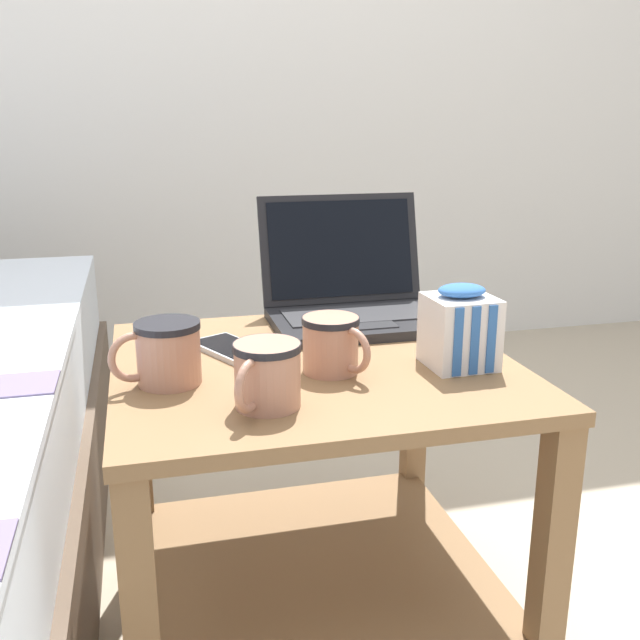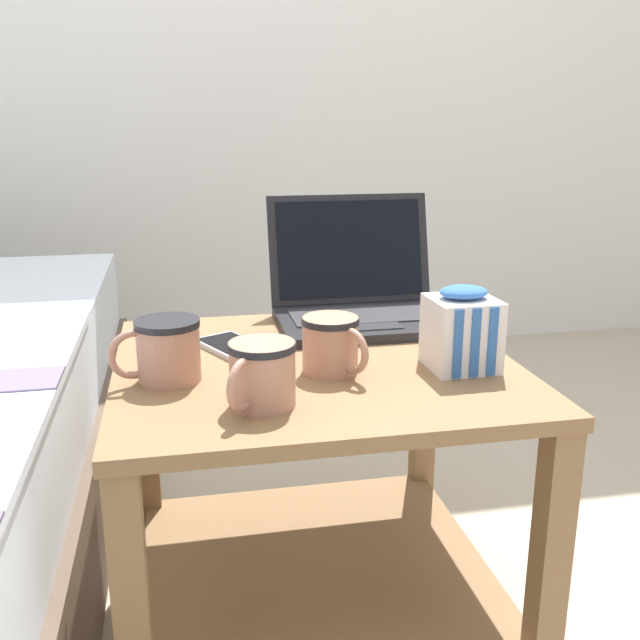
{
  "view_description": "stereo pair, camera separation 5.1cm",
  "coord_description": "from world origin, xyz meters",
  "px_view_note": "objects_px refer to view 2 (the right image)",
  "views": [
    {
      "loc": [
        -0.26,
        -1.05,
        0.89
      ],
      "look_at": [
        0.0,
        -0.04,
        0.59
      ],
      "focal_mm": 40.0,
      "sensor_mm": 36.0,
      "label": 1
    },
    {
      "loc": [
        -0.21,
        -1.06,
        0.89
      ],
      "look_at": [
        0.0,
        -0.04,
        0.59
      ],
      "focal_mm": 40.0,
      "sensor_mm": 36.0,
      "label": 2
    }
  ],
  "objects_px": {
    "laptop": "(361,297)",
    "mug_front_right": "(166,347)",
    "snack_bag": "(462,331)",
    "cell_phone": "(233,347)",
    "mug_mid_center": "(261,371)",
    "mug_front_left": "(332,342)"
  },
  "relations": [
    {
      "from": "mug_front_left",
      "to": "mug_front_right",
      "type": "xyz_separation_m",
      "value": [
        -0.25,
        0.01,
        0.0
      ]
    },
    {
      "from": "mug_front_right",
      "to": "cell_phone",
      "type": "relative_size",
      "value": 0.83
    },
    {
      "from": "laptop",
      "to": "cell_phone",
      "type": "bearing_deg",
      "value": -152.56
    },
    {
      "from": "laptop",
      "to": "cell_phone",
      "type": "relative_size",
      "value": 2.01
    },
    {
      "from": "mug_front_left",
      "to": "cell_phone",
      "type": "bearing_deg",
      "value": 134.62
    },
    {
      "from": "mug_mid_center",
      "to": "mug_front_left",
      "type": "bearing_deg",
      "value": 42.45
    },
    {
      "from": "mug_front_right",
      "to": "mug_mid_center",
      "type": "height_order",
      "value": "mug_front_right"
    },
    {
      "from": "laptop",
      "to": "mug_front_left",
      "type": "xyz_separation_m",
      "value": [
        -0.12,
        -0.27,
        0.0
      ]
    },
    {
      "from": "snack_bag",
      "to": "cell_phone",
      "type": "bearing_deg",
      "value": 154.64
    },
    {
      "from": "mug_front_left",
      "to": "cell_phone",
      "type": "height_order",
      "value": "mug_front_left"
    },
    {
      "from": "laptop",
      "to": "snack_bag",
      "type": "bearing_deg",
      "value": -74.07
    },
    {
      "from": "mug_mid_center",
      "to": "cell_phone",
      "type": "height_order",
      "value": "mug_mid_center"
    },
    {
      "from": "mug_front_left",
      "to": "mug_mid_center",
      "type": "bearing_deg",
      "value": -137.55
    },
    {
      "from": "mug_mid_center",
      "to": "laptop",
      "type": "bearing_deg",
      "value": 58.23
    },
    {
      "from": "laptop",
      "to": "mug_front_right",
      "type": "relative_size",
      "value": 2.43
    },
    {
      "from": "laptop",
      "to": "snack_bag",
      "type": "height_order",
      "value": "laptop"
    },
    {
      "from": "mug_mid_center",
      "to": "mug_front_right",
      "type": "bearing_deg",
      "value": 135.49
    },
    {
      "from": "mug_mid_center",
      "to": "snack_bag",
      "type": "xyz_separation_m",
      "value": [
        0.32,
        0.09,
        0.01
      ]
    },
    {
      "from": "laptop",
      "to": "mug_front_right",
      "type": "xyz_separation_m",
      "value": [
        -0.36,
        -0.26,
        0.01
      ]
    },
    {
      "from": "mug_mid_center",
      "to": "snack_bag",
      "type": "height_order",
      "value": "snack_bag"
    },
    {
      "from": "mug_mid_center",
      "to": "cell_phone",
      "type": "xyz_separation_m",
      "value": [
        -0.02,
        0.25,
        -0.04
      ]
    },
    {
      "from": "mug_front_left",
      "to": "snack_bag",
      "type": "height_order",
      "value": "snack_bag"
    }
  ]
}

